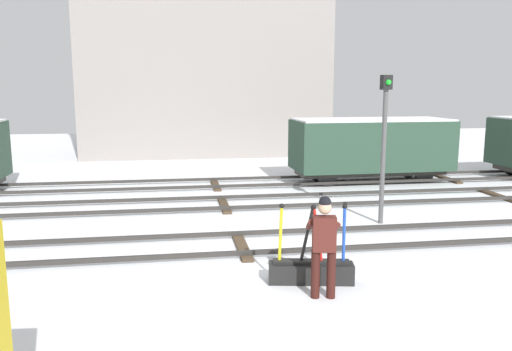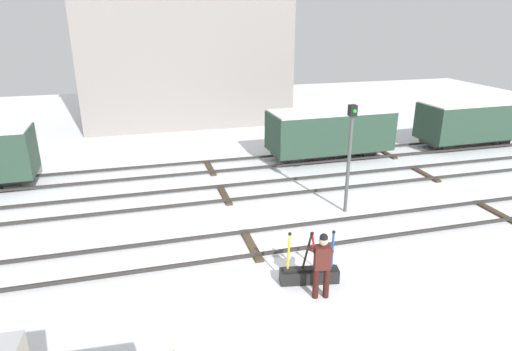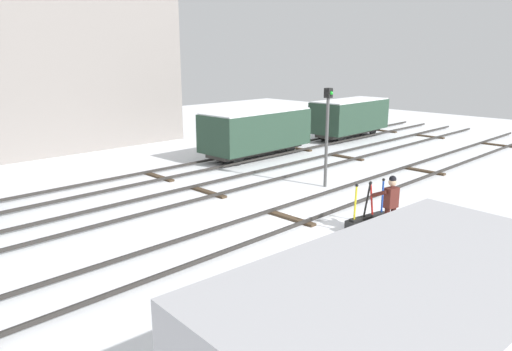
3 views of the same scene
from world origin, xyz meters
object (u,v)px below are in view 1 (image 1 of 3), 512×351
(signal_post, at_px, (384,134))
(freight_car_back_track, at_px, (371,146))
(switch_lever_frame, at_px, (311,269))
(rail_worker, at_px, (324,241))

(signal_post, relative_size, freight_car_back_track, 0.66)
(switch_lever_frame, xyz_separation_m, freight_car_back_track, (4.76, 9.44, 1.10))
(rail_worker, height_order, signal_post, signal_post)
(signal_post, bearing_deg, rail_worker, -122.77)
(switch_lever_frame, height_order, signal_post, signal_post)
(switch_lever_frame, distance_m, freight_car_back_track, 10.63)
(switch_lever_frame, height_order, freight_car_back_track, freight_car_back_track)
(freight_car_back_track, bearing_deg, rail_worker, -116.33)
(switch_lever_frame, relative_size, rail_worker, 0.90)
(freight_car_back_track, bearing_deg, signal_post, -109.72)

